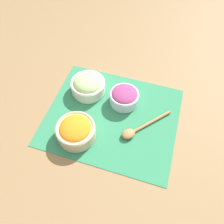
{
  "coord_description": "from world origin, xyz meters",
  "views": [
    {
      "loc": [
        0.14,
        -0.47,
        0.78
      ],
      "look_at": [
        0.0,
        0.0,
        0.03
      ],
      "focal_mm": 35.0,
      "sensor_mm": 36.0,
      "label": 1
    }
  ],
  "objects_px": {
    "onion_bowl": "(124,96)",
    "wooden_spoon": "(136,130)",
    "carrot_bowl": "(76,130)",
    "cucumber_bowl": "(88,85)"
  },
  "relations": [
    {
      "from": "onion_bowl",
      "to": "wooden_spoon",
      "type": "bearing_deg",
      "value": -55.77
    },
    {
      "from": "onion_bowl",
      "to": "wooden_spoon",
      "type": "height_order",
      "value": "onion_bowl"
    },
    {
      "from": "wooden_spoon",
      "to": "carrot_bowl",
      "type": "bearing_deg",
      "value": -158.03
    },
    {
      "from": "onion_bowl",
      "to": "cucumber_bowl",
      "type": "bearing_deg",
      "value": 175.77
    },
    {
      "from": "cucumber_bowl",
      "to": "wooden_spoon",
      "type": "bearing_deg",
      "value": -28.62
    },
    {
      "from": "carrot_bowl",
      "to": "cucumber_bowl",
      "type": "height_order",
      "value": "cucumber_bowl"
    },
    {
      "from": "carrot_bowl",
      "to": "cucumber_bowl",
      "type": "relative_size",
      "value": 1.0
    },
    {
      "from": "cucumber_bowl",
      "to": "carrot_bowl",
      "type": "bearing_deg",
      "value": -80.78
    },
    {
      "from": "onion_bowl",
      "to": "cucumber_bowl",
      "type": "xyz_separation_m",
      "value": [
        -0.17,
        0.01,
        0.0
      ]
    },
    {
      "from": "onion_bowl",
      "to": "cucumber_bowl",
      "type": "relative_size",
      "value": 0.83
    }
  ]
}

